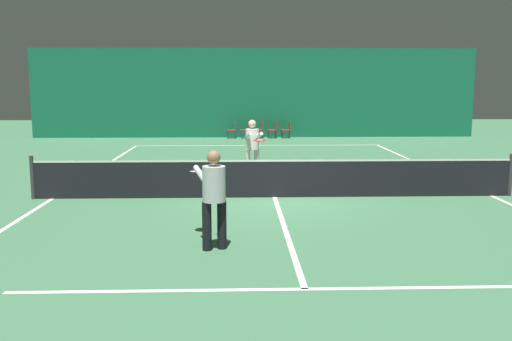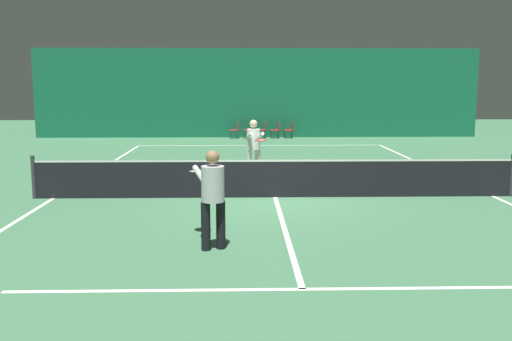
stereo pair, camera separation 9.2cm
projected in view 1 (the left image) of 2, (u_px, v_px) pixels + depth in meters
ground_plane at (275, 197)px, 14.22m from camera, size 60.00×60.00×0.00m
backdrop_curtain at (255, 93)px, 29.54m from camera, size 23.00×0.12×4.58m
court_line_baseline_far at (257, 145)px, 25.97m from camera, size 11.00×0.10×0.00m
court_line_service_far at (263, 162)px, 20.54m from camera, size 8.25×0.10×0.00m
court_line_service_near at (305, 289)px, 7.90m from camera, size 8.25×0.10×0.00m
court_line_sideline_left at (52, 199)px, 14.04m from camera, size 0.10×23.80×0.00m
court_line_sideline_right at (491, 196)px, 14.40m from camera, size 0.10×23.80×0.00m
court_line_centre at (275, 197)px, 14.22m from camera, size 0.10×12.80×0.00m
tennis_net at (275, 177)px, 14.14m from camera, size 12.00×0.10×1.07m
player_near at (213, 192)px, 9.67m from camera, size 0.80×1.41×1.71m
player_far at (252, 144)px, 17.04m from camera, size 0.61×1.42×1.74m
courtside_chair_0 at (233, 129)px, 29.23m from camera, size 0.44×0.44×0.84m
courtside_chair_1 at (246, 129)px, 29.25m from camera, size 0.44×0.44×0.84m
courtside_chair_2 at (260, 129)px, 29.28m from camera, size 0.44×0.44×0.84m
courtside_chair_3 at (274, 129)px, 29.30m from camera, size 0.44×0.44×0.84m
courtside_chair_4 at (287, 129)px, 29.32m from camera, size 0.44×0.44×0.84m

